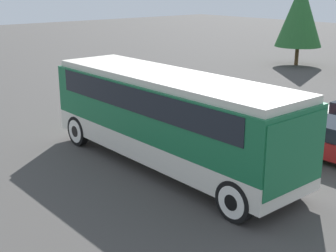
% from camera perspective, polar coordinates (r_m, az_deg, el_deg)
% --- Properties ---
extents(ground_plane, '(120.00, 120.00, 0.00)m').
position_cam_1_polar(ground_plane, '(15.77, 0.00, -4.88)').
color(ground_plane, '#423F3D').
extents(tour_bus, '(9.84, 2.68, 3.11)m').
position_cam_1_polar(tour_bus, '(15.10, 0.24, 1.67)').
color(tour_bus, silver).
rests_on(tour_bus, ground_plane).
extents(parked_car_near, '(4.46, 1.79, 1.42)m').
position_cam_1_polar(parked_car_near, '(21.90, 2.14, 3.30)').
color(parked_car_near, '#2D5638').
rests_on(parked_car_near, ground_plane).
extents(parked_car_far, '(4.25, 1.94, 1.31)m').
position_cam_1_polar(parked_car_far, '(17.41, 18.41, -1.36)').
color(parked_car_far, maroon).
rests_on(parked_car_far, ground_plane).
extents(tree_center, '(3.44, 3.44, 6.19)m').
position_cam_1_polar(tree_center, '(36.70, 15.80, 13.04)').
color(tree_center, brown).
rests_on(tree_center, ground_plane).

